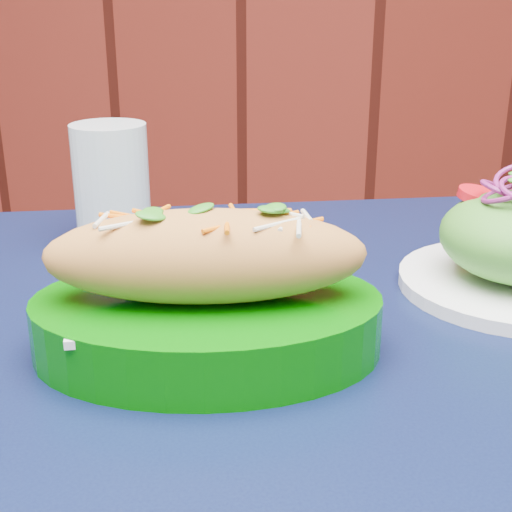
# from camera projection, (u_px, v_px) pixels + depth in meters

# --- Properties ---
(cafe_table) EXTENTS (0.97, 0.97, 0.75)m
(cafe_table) POSITION_uv_depth(u_px,v_px,m) (289.00, 451.00, 0.56)
(cafe_table) COLOR black
(cafe_table) RESTS_ON ground
(banh_mi_basket) EXTENTS (0.28, 0.21, 0.12)m
(banh_mi_basket) POSITION_uv_depth(u_px,v_px,m) (207.00, 295.00, 0.52)
(banh_mi_basket) COLOR #026003
(banh_mi_basket) RESTS_ON cafe_table
(water_glass) EXTENTS (0.08, 0.08, 0.13)m
(water_glass) POSITION_uv_depth(u_px,v_px,m) (112.00, 185.00, 0.75)
(water_glass) COLOR silver
(water_glass) RESTS_ON cafe_table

